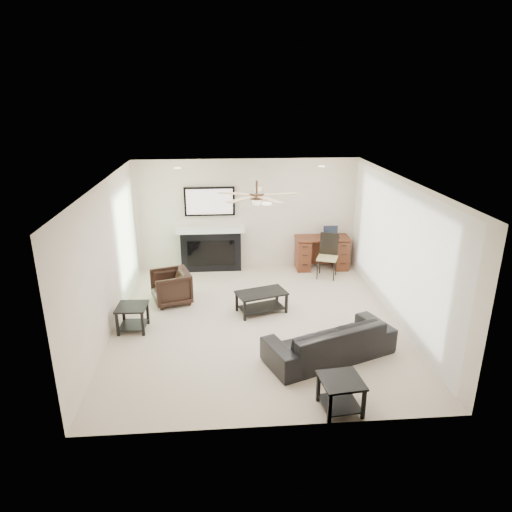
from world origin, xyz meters
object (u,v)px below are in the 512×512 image
at_px(fireplace_unit, 210,230).
at_px(armchair, 171,287).
at_px(coffee_table, 261,302).
at_px(desk, 322,253).
at_px(sofa, 330,340).

bearing_deg(fireplace_unit, armchair, -114.10).
bearing_deg(coffee_table, armchair, 144.62).
relative_size(fireplace_unit, desk, 1.57).
bearing_deg(armchair, desk, 98.13).
xyz_separation_m(fireplace_unit, desk, (2.53, -0.10, -0.57)).
bearing_deg(coffee_table, sofa, -78.10).
distance_m(armchair, desk, 3.65).
bearing_deg(sofa, desk, -121.69).
height_order(sofa, fireplace_unit, fireplace_unit).
height_order(armchair, fireplace_unit, fireplace_unit).
distance_m(armchair, fireplace_unit, 1.95).
relative_size(sofa, armchair, 2.83).
bearing_deg(armchair, sofa, 32.84).
xyz_separation_m(armchair, coffee_table, (1.70, -0.55, -0.12)).
distance_m(coffee_table, fireplace_unit, 2.54).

